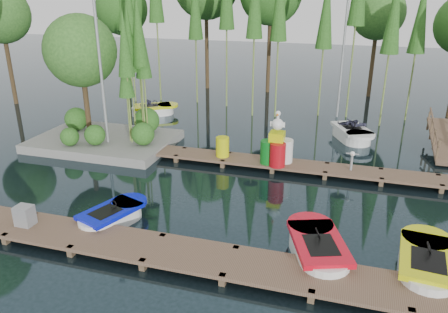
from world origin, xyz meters
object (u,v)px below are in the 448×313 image
(island, at_px, (95,75))
(boat_blue, at_px, (112,217))
(boat_red, at_px, (317,250))
(yellow_barrel, at_px, (222,147))
(boat_yellow_far, at_px, (154,110))
(utility_cabinet, at_px, (25,216))
(drum_cluster, at_px, (277,149))

(island, distance_m, boat_blue, 8.38)
(boat_red, xyz_separation_m, yellow_barrel, (-4.42, 5.83, 0.43))
(boat_yellow_far, distance_m, utility_cabinet, 13.09)
(boat_yellow_far, relative_size, drum_cluster, 1.35)
(boat_red, height_order, yellow_barrel, yellow_barrel)
(island, xyz_separation_m, boat_yellow_far, (0.21, 5.14, -2.90))
(boat_red, relative_size, yellow_barrel, 3.82)
(utility_cabinet, bearing_deg, boat_blue, 30.58)
(yellow_barrel, bearing_deg, island, 172.65)
(utility_cabinet, relative_size, drum_cluster, 0.28)
(boat_red, distance_m, drum_cluster, 6.10)
(boat_yellow_far, bearing_deg, drum_cluster, -48.00)
(island, xyz_separation_m, drum_cluster, (8.41, -0.95, -2.26))
(island, height_order, boat_blue, island)
(island, relative_size, drum_cluster, 3.16)
(island, height_order, utility_cabinet, island)
(island, bearing_deg, utility_cabinet, -74.12)
(boat_red, relative_size, boat_yellow_far, 1.08)
(utility_cabinet, bearing_deg, boat_yellow_far, 98.84)
(utility_cabinet, bearing_deg, yellow_barrel, 60.78)
(boat_red, xyz_separation_m, boat_yellow_far, (-10.35, 11.76, 0.00))
(boat_blue, xyz_separation_m, boat_red, (6.22, -0.08, 0.04))
(boat_red, distance_m, utility_cabinet, 8.43)
(island, relative_size, boat_blue, 2.58)
(utility_cabinet, bearing_deg, boat_red, 7.98)
(boat_blue, distance_m, boat_yellow_far, 12.38)
(boat_blue, bearing_deg, drum_cluster, 74.01)
(island, distance_m, boat_yellow_far, 5.90)
(island, bearing_deg, yellow_barrel, -7.35)
(yellow_barrel, bearing_deg, drum_cluster, -3.94)
(boat_yellow_far, distance_m, drum_cluster, 10.23)
(yellow_barrel, distance_m, drum_cluster, 2.29)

